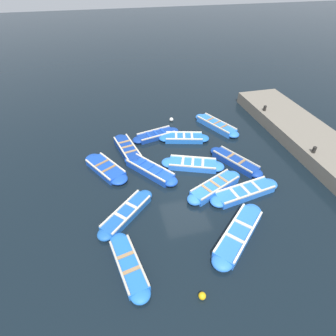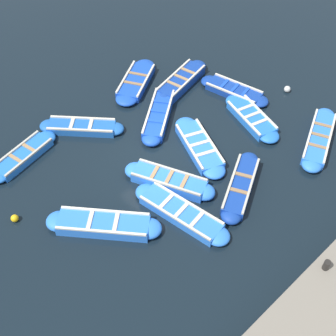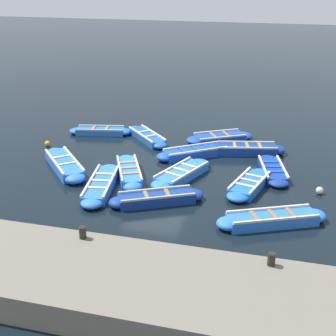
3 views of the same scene
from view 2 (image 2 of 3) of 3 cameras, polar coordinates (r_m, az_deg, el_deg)
The scene contains 17 objects.
ground_plane at distance 17.83m, azimuth -0.90°, elevation 1.41°, with size 120.00×120.00×0.00m, color black.
boat_near_quay at distance 16.83m, azimuth 8.84°, elevation -2.22°, with size 2.23×3.37×0.42m.
boat_tucked at distance 19.17m, azimuth 17.92°, elevation 3.42°, with size 2.26×3.71×0.42m.
boat_mid_row at distance 18.01m, azimuth 3.83°, elevation 2.63°, with size 3.56×2.08×0.39m.
boat_bow_out at distance 16.76m, azimuth 0.14°, elevation -1.58°, with size 3.45×2.11×0.46m.
boat_inner_gap at distance 19.44m, azimuth 10.15°, elevation 6.03°, with size 3.29×1.62×0.38m.
boat_far_corner at distance 20.99m, azimuth -3.94°, elevation 10.44°, with size 2.51×3.37×0.39m.
boat_stern_in at distance 20.91m, azimuth 1.62°, elevation 10.53°, with size 1.53×3.55×0.46m.
boat_centre at distance 15.76m, azimuth -7.86°, elevation -6.86°, with size 3.48×3.19×0.45m.
boat_drifting at distance 19.25m, azimuth -1.14°, elevation 6.51°, with size 2.76×3.37×0.43m.
boat_end_of_row at distance 20.67m, azimuth 8.05°, elevation 9.29°, with size 3.29×1.50×0.35m.
boat_outer_right at distance 15.93m, azimuth 1.61°, elevation -5.54°, with size 3.88×1.41×0.40m.
boat_broadside at distance 19.06m, azimuth -10.48°, elevation 4.92°, with size 2.97×2.84×0.37m.
boat_outer_left at distance 18.47m, azimuth -17.23°, elevation 1.41°, with size 1.36×3.23×0.36m.
bollard_mid_north at distance 14.66m, azimuth 18.76°, elevation -11.15°, with size 0.20×0.20×0.35m, color black.
buoy_orange_near at distance 16.67m, azimuth -18.19°, elevation -5.84°, with size 0.26×0.26×0.26m, color #EAB214.
buoy_yellow_far at distance 21.22m, azimuth 14.33°, elevation 9.30°, with size 0.28×0.28×0.28m, color silver.
Camera 2 is at (9.06, -8.10, 13.05)m, focal length 50.00 mm.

